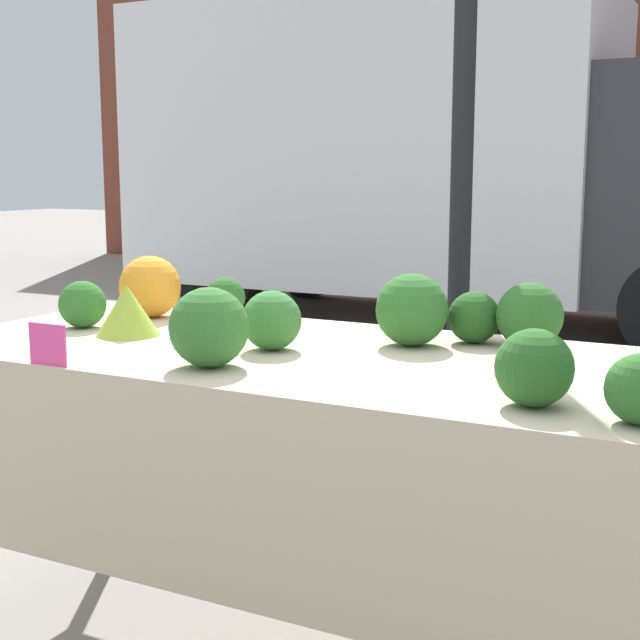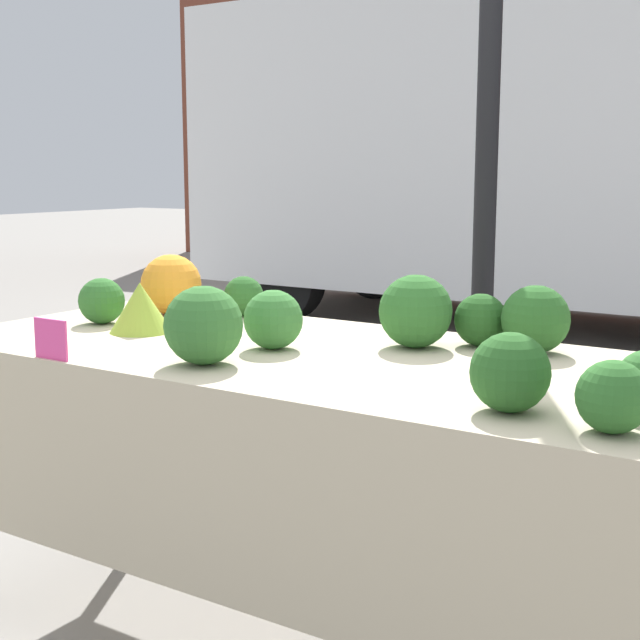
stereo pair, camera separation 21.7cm
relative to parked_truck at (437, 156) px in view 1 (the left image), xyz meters
The scene contains 14 objects.
tent_pole 4.51m from the parked_truck, 69.36° to the right, with size 0.07×0.07×2.52m.
parked_truck is the anchor object (origin of this frame).
market_table 5.36m from the parked_truck, 73.55° to the right, with size 2.03×0.86×0.81m.
orange_cauliflower 4.90m from the parked_truck, 80.43° to the right, with size 0.19×0.19×0.19m.
romanesco_head 5.19m from the parked_truck, 79.47° to the right, with size 0.17×0.17×0.14m.
broccoli_head_1 5.73m from the parked_truck, 68.44° to the right, with size 0.15×0.15×0.15m.
broccoli_head_2 5.12m from the parked_truck, 81.51° to the right, with size 0.13×0.13×0.13m.
broccoli_head_3 5.11m from the parked_truck, 69.18° to the right, with size 0.13×0.13×0.13m.
broccoli_head_4 5.50m from the parked_truck, 75.62° to the right, with size 0.18×0.18×0.18m.
broccoli_head_5 5.28m from the parked_truck, 74.69° to the right, with size 0.15×0.15×0.15m.
broccoli_head_6 5.17m from the parked_truck, 70.97° to the right, with size 0.19×0.19×0.19m.
broccoli_head_7 5.17m from the parked_truck, 67.70° to the right, with size 0.17×0.17×0.17m.
broccoli_head_8 4.84m from the parked_truck, 77.83° to the right, with size 0.12×0.12×0.12m.
price_sign 5.58m from the parked_truck, 79.41° to the right, with size 0.11×0.01×0.10m.
Camera 1 is at (0.97, -1.91, 1.25)m, focal length 50.00 mm.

